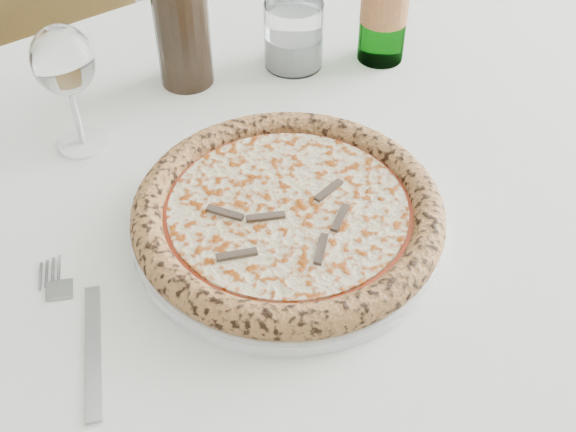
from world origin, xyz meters
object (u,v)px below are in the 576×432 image
dining_table (243,230)px  pizza (288,212)px  tumbler (294,39)px  chair_far (61,34)px  plate (288,224)px  wine_glass (64,64)px

dining_table → pizza: (-0.00, -0.10, 0.11)m
pizza → tumbler: size_ratio=3.61×
dining_table → tumbler: tumbler is taller
pizza → chair_far: bearing=87.1°
pizza → dining_table: bearing=90.0°
chair_far → plate: size_ratio=2.84×
plate → wine_glass: (-0.13, 0.26, 0.10)m
wine_glass → tumbler: bearing=2.1°
plate → pizza: pizza is taller
wine_glass → plate: bearing=-63.9°
pizza → tumbler: (0.19, 0.27, 0.01)m
chair_far → pizza: 0.96m
chair_far → tumbler: chair_far is taller
plate → dining_table: bearing=90.0°
dining_table → wine_glass: wine_glass is taller
plate → pizza: (-0.00, -0.00, 0.02)m
plate → tumbler: 0.33m
tumbler → plate: bearing=-124.7°
chair_far → pizza: bearing=-92.9°
dining_table → pizza: bearing=-90.0°
pizza → plate: bearing=60.0°
wine_glass → pizza: bearing=-63.9°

